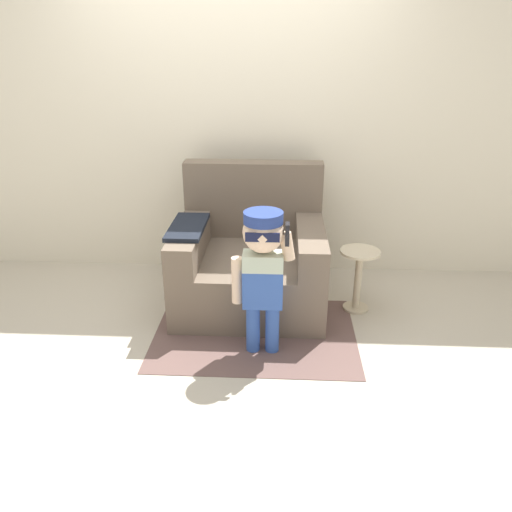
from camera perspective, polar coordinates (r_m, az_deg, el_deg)
ground_plane at (r=3.77m, az=-3.76°, el=-5.96°), size 10.00×10.00×0.00m
wall_back at (r=4.12m, az=-2.95°, el=15.73°), size 10.00×0.05×2.60m
armchair at (r=3.76m, az=-0.64°, el=-0.43°), size 1.09×1.00×1.00m
person_child at (r=2.99m, az=0.77°, el=-0.65°), size 0.38×0.29×0.94m
side_table at (r=3.70m, az=11.62°, el=-2.06°), size 0.29×0.29×0.47m
rug at (r=3.46m, az=-0.11°, el=-8.79°), size 1.36×0.99×0.01m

